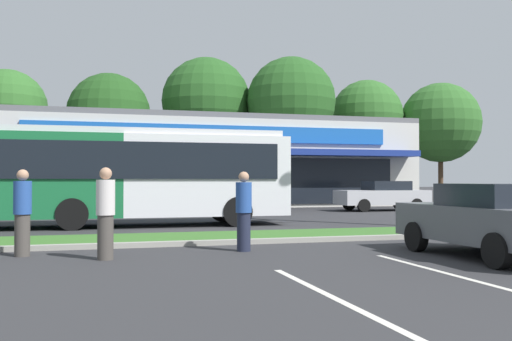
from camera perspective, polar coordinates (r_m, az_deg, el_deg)
grass_median at (r=15.85m, az=5.65°, el=-6.37°), size 56.00×2.20×0.12m
curb_lip at (r=14.72m, az=7.40°, el=-6.78°), size 56.00×0.24×0.12m
parking_stripe_0 at (r=7.80m, az=7.68°, el=-12.39°), size 0.12×4.80×0.01m
parking_stripe_1 at (r=10.13m, az=18.58°, el=-9.70°), size 0.12×4.80×0.01m
storefront_building at (r=37.48m, az=-5.87°, el=0.73°), size 25.15×13.78×5.33m
tree_left at (r=48.29m, az=-23.50°, el=5.69°), size 5.97×5.97×10.10m
tree_mid_left at (r=46.57m, az=-14.42°, el=5.39°), size 6.49×6.49×9.95m
tree_mid at (r=48.92m, az=-4.99°, el=6.79°), size 7.50×7.50×11.93m
tree_mid_right at (r=47.55m, az=3.52°, el=6.85°), size 7.32×7.32×11.70m
tree_right at (r=52.27m, az=10.96°, el=5.33°), size 6.40×6.40×10.50m
tree_far_right at (r=54.01m, az=17.87°, el=4.54°), size 7.11×7.11×10.27m
city_bus at (r=19.78m, az=-14.96°, el=-0.32°), size 12.45×2.72×3.25m
car_0 at (r=26.54m, az=-6.77°, el=-2.69°), size 4.35×1.88×1.45m
car_2 at (r=29.92m, az=12.51°, el=-2.43°), size 4.67×1.89×1.51m
car_4 at (r=12.40m, az=22.26°, el=-4.52°), size 1.91×4.24×1.48m
pedestrian_by_pole at (r=12.63m, az=-22.21°, el=-3.90°), size 0.36×0.36×1.77m
pedestrian_mid at (r=11.57m, az=-14.74°, el=-4.14°), size 0.36×0.36×1.80m
pedestrian_far at (r=12.55m, az=-1.23°, el=-4.06°), size 0.35×0.35×1.74m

